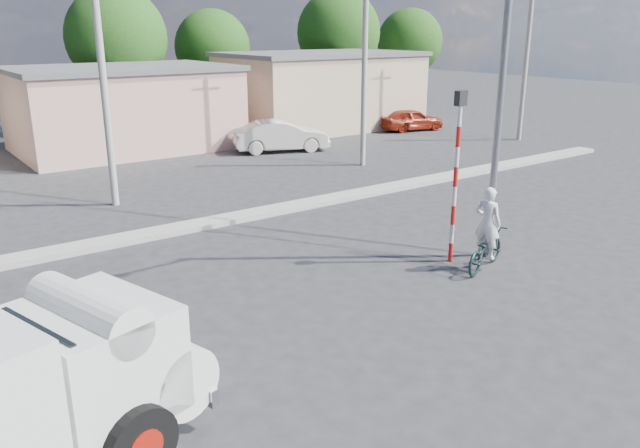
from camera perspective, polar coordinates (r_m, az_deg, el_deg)
ground_plane at (r=13.49m, az=7.24°, el=-8.08°), size 120.00×120.00×0.00m
median at (r=19.62m, az=-8.90°, el=0.36°), size 40.00×0.80×0.16m
bicycle at (r=16.10m, az=14.87°, el=-2.29°), size 2.04×1.22×1.01m
cyclist at (r=15.97m, az=14.98°, el=-0.93°), size 0.61×0.76×1.82m
car_cream at (r=30.74m, az=-3.59°, el=8.04°), size 4.87×3.11×1.52m
car_red at (r=37.50m, az=8.38°, el=9.43°), size 4.02×2.27×1.29m
traffic_pole at (r=15.86m, az=12.37°, el=5.46°), size 0.28×0.18×4.36m
streetlight at (r=16.09m, az=16.05°, el=13.89°), size 2.34×0.22×9.00m
building_row at (r=32.41m, az=-19.03°, el=10.09°), size 37.80×7.30×4.44m
tree_row at (r=40.55m, az=-13.54°, el=15.87°), size 51.24×7.43×8.42m
utility_poles at (r=23.90m, az=-6.84°, el=13.25°), size 35.40×0.24×8.00m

